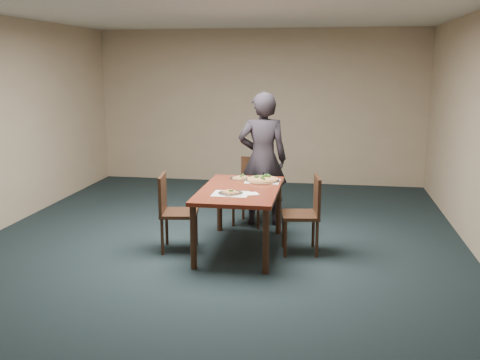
% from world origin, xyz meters
% --- Properties ---
extents(ground, '(8.00, 8.00, 0.00)m').
position_xyz_m(ground, '(0.00, 0.00, 0.00)').
color(ground, black).
rests_on(ground, ground).
extents(room_shell, '(8.00, 8.00, 8.00)m').
position_xyz_m(room_shell, '(0.00, 0.00, 1.74)').
color(room_shell, tan).
rests_on(room_shell, ground).
extents(dining_table, '(0.90, 1.50, 0.75)m').
position_xyz_m(dining_table, '(0.29, 0.20, 0.66)').
color(dining_table, '#5D1E12').
rests_on(dining_table, ground).
extents(chair_far, '(0.50, 0.50, 0.91)m').
position_xyz_m(chair_far, '(0.28, 1.32, 0.52)').
color(chair_far, black).
rests_on(chair_far, ground).
extents(chair_left, '(0.48, 0.48, 0.91)m').
position_xyz_m(chair_left, '(-0.49, 0.06, 0.52)').
color(chair_left, black).
rests_on(chair_left, ground).
extents(chair_right, '(0.48, 0.48, 0.91)m').
position_xyz_m(chair_right, '(1.07, 0.25, 0.52)').
color(chair_right, black).
rests_on(chair_right, ground).
extents(diner, '(0.71, 0.52, 1.82)m').
position_xyz_m(diner, '(0.41, 1.30, 0.91)').
color(diner, black).
rests_on(diner, ground).
extents(placemat_main, '(0.42, 0.32, 0.00)m').
position_xyz_m(placemat_main, '(0.50, 0.63, 0.75)').
color(placemat_main, white).
rests_on(placemat_main, dining_table).
extents(placemat_near, '(0.40, 0.30, 0.00)m').
position_xyz_m(placemat_near, '(0.23, -0.08, 0.75)').
color(placemat_near, white).
rests_on(placemat_near, dining_table).
extents(pizza_pan, '(0.42, 0.42, 0.08)m').
position_xyz_m(pizza_pan, '(0.50, 0.63, 0.77)').
color(pizza_pan, silver).
rests_on(pizza_pan, dining_table).
extents(slice_plate_near, '(0.28, 0.28, 0.05)m').
position_xyz_m(slice_plate_near, '(0.23, -0.08, 0.76)').
color(slice_plate_near, silver).
rests_on(slice_plate_near, dining_table).
extents(slice_plate_far, '(0.28, 0.28, 0.06)m').
position_xyz_m(slice_plate_far, '(0.21, 0.73, 0.76)').
color(slice_plate_far, silver).
rests_on(slice_plate_far, dining_table).
extents(napkin, '(0.19, 0.19, 0.01)m').
position_xyz_m(napkin, '(0.46, -0.06, 0.75)').
color(napkin, white).
rests_on(napkin, dining_table).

